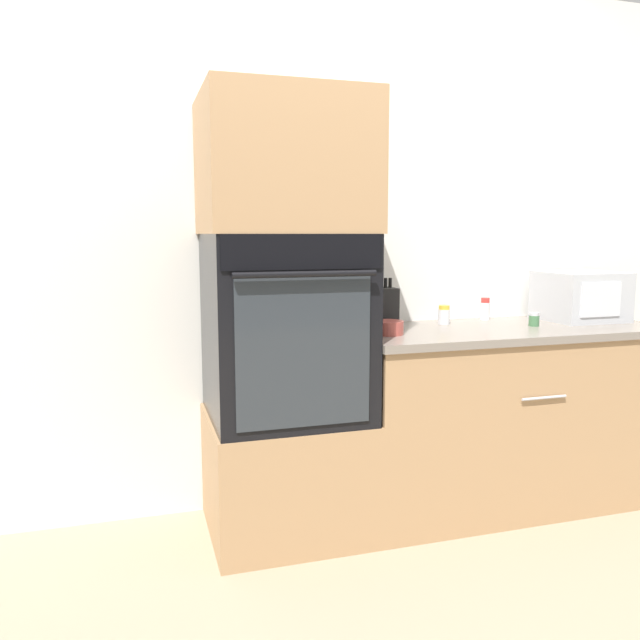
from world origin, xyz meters
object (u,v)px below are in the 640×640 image
object	(u,v)px
wall_oven	(286,326)
bowl	(388,328)
microwave	(580,296)
condiment_jar_near	(444,315)
condiment_jar_far	(485,309)
condiment_jar_mid	(534,320)
knife_block	(385,308)

from	to	relation	value
wall_oven	bowl	bearing A→B (deg)	-6.03
wall_oven	bowl	xyz separation A→B (m)	(0.45, -0.05, -0.02)
microwave	condiment_jar_near	distance (m)	0.73
bowl	condiment_jar_near	distance (m)	0.44
condiment_jar_near	condiment_jar_far	bearing A→B (deg)	15.74
condiment_jar_near	condiment_jar_mid	bearing A→B (deg)	-25.90
microwave	condiment_jar_mid	bearing A→B (deg)	-162.16
wall_oven	microwave	xyz separation A→B (m)	(1.56, 0.09, 0.07)
wall_oven	condiment_jar_mid	distance (m)	1.21
condiment_jar_near	condiment_jar_far	xyz separation A→B (m)	(0.27, 0.08, 0.01)
bowl	condiment_jar_near	size ratio (longest dim) A/B	1.48
knife_block	condiment_jar_far	distance (m)	0.61
wall_oven	knife_block	distance (m)	0.52
condiment_jar_near	condiment_jar_far	distance (m)	0.28
microwave	condiment_jar_far	size ratio (longest dim) A/B	3.27
bowl	condiment_jar_far	distance (m)	0.72
condiment_jar_far	wall_oven	bearing A→B (deg)	-167.81
knife_block	microwave	bearing A→B (deg)	-1.75
knife_block	condiment_jar_near	bearing A→B (deg)	6.95
condiment_jar_near	condiment_jar_mid	world-z (taller)	condiment_jar_near
condiment_jar_near	microwave	bearing A→B (deg)	-5.64
wall_oven	condiment_jar_near	distance (m)	0.85
bowl	microwave	bearing A→B (deg)	7.05
bowl	condiment_jar_mid	distance (m)	0.76
microwave	wall_oven	bearing A→B (deg)	-176.70
condiment_jar_mid	condiment_jar_far	xyz separation A→B (m)	(-0.11, 0.26, 0.02)
microwave	condiment_jar_far	bearing A→B (deg)	161.84
microwave	knife_block	distance (m)	1.05
knife_block	wall_oven	bearing A→B (deg)	-166.44
microwave	condiment_jar_near	bearing A→B (deg)	174.36
condiment_jar_mid	knife_block	bearing A→B (deg)	168.42
wall_oven	condiment_jar_near	xyz separation A→B (m)	(0.83, 0.16, -0.00)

